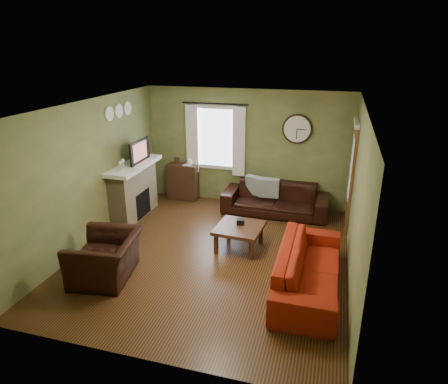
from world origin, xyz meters
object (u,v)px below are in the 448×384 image
(bookshelf, at_px, (183,182))
(sofa_brown, at_px, (275,199))
(armchair, at_px, (106,257))
(sofa_red, at_px, (309,268))
(coffee_table, at_px, (239,237))

(bookshelf, distance_m, sofa_brown, 2.26)
(bookshelf, bearing_deg, armchair, -88.63)
(bookshelf, distance_m, armchair, 3.54)
(sofa_brown, bearing_deg, sofa_red, -70.77)
(coffee_table, bearing_deg, armchair, -139.72)
(sofa_red, height_order, coffee_table, sofa_red)
(sofa_brown, bearing_deg, armchair, -123.35)
(armchair, xyz_separation_m, coffee_table, (1.79, 1.51, -0.14))
(sofa_red, distance_m, coffee_table, 1.61)
(bookshelf, bearing_deg, sofa_brown, -6.56)
(sofa_brown, distance_m, armchair, 3.93)
(bookshelf, height_order, sofa_brown, bookshelf)
(bookshelf, height_order, sofa_red, bookshelf)
(bookshelf, distance_m, sofa_red, 4.34)
(sofa_red, bearing_deg, coffee_table, 54.71)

